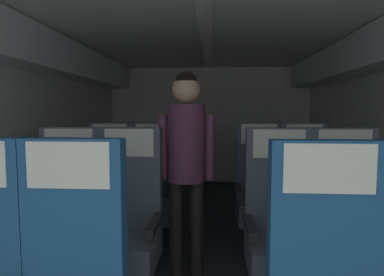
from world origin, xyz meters
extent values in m
cube|color=#23282D|center=(0.00, 3.01, -0.01)|extent=(3.82, 6.42, 0.02)
cube|color=silver|center=(-1.81, 3.01, 1.04)|extent=(0.08, 6.02, 2.08)
cube|color=silver|center=(0.00, 3.01, 2.08)|extent=(3.70, 6.02, 0.06)
cube|color=silver|center=(0.00, 6.04, 1.04)|extent=(3.70, 0.06, 2.08)
cube|color=silver|center=(-1.60, 3.01, 1.86)|extent=(0.35, 5.78, 0.36)
cube|color=white|center=(0.00, 3.01, 2.04)|extent=(0.12, 5.42, 0.02)
cylinder|color=white|center=(1.77, 3.61, 1.08)|extent=(0.01, 0.26, 0.26)
cylinder|color=white|center=(1.77, 4.82, 1.08)|extent=(0.01, 0.26, 0.26)
cube|color=navy|center=(-0.53, 1.61, 0.79)|extent=(0.45, 0.09, 0.74)
cube|color=silver|center=(-0.53, 1.56, 1.05)|extent=(0.36, 0.01, 0.20)
cube|color=navy|center=(0.54, 1.60, 0.79)|extent=(0.45, 0.09, 0.74)
cube|color=silver|center=(0.54, 1.55, 1.05)|extent=(0.36, 0.01, 0.20)
cube|color=#4C5666|center=(-0.98, 2.38, 0.32)|extent=(0.45, 0.50, 0.21)
cube|color=#4C5666|center=(-0.98, 2.58, 0.79)|extent=(0.45, 0.09, 0.74)
cube|color=#28282D|center=(-0.77, 2.38, 0.52)|extent=(0.05, 0.42, 0.06)
cube|color=#28282D|center=(-1.20, 2.38, 0.52)|extent=(0.05, 0.42, 0.06)
cube|color=silver|center=(-0.98, 2.53, 1.05)|extent=(0.36, 0.01, 0.20)
cube|color=#4C5666|center=(-0.53, 2.38, 0.32)|extent=(0.45, 0.50, 0.21)
cube|color=#4C5666|center=(-0.53, 2.58, 0.79)|extent=(0.45, 0.09, 0.74)
cube|color=#28282D|center=(-0.32, 2.38, 0.52)|extent=(0.05, 0.42, 0.06)
cube|color=#28282D|center=(-0.75, 2.38, 0.52)|extent=(0.05, 0.42, 0.06)
cube|color=silver|center=(-0.53, 2.53, 1.05)|extent=(0.36, 0.01, 0.20)
cube|color=#4C5666|center=(0.99, 2.38, 0.32)|extent=(0.45, 0.50, 0.21)
cube|color=#4C5666|center=(0.99, 2.59, 0.79)|extent=(0.45, 0.09, 0.74)
cube|color=#28282D|center=(0.78, 2.38, 0.52)|extent=(0.05, 0.42, 0.06)
cube|color=silver|center=(0.99, 2.54, 1.05)|extent=(0.36, 0.01, 0.20)
cube|color=#4C5666|center=(0.54, 2.37, 0.32)|extent=(0.45, 0.50, 0.21)
cube|color=#4C5666|center=(0.54, 2.58, 0.79)|extent=(0.45, 0.09, 0.74)
cube|color=#28282D|center=(0.75, 2.37, 0.52)|extent=(0.05, 0.42, 0.06)
cube|color=#28282D|center=(0.32, 2.37, 0.52)|extent=(0.05, 0.42, 0.06)
cube|color=silver|center=(0.54, 2.53, 1.05)|extent=(0.36, 0.01, 0.20)
cube|color=#38383D|center=(-0.99, 3.34, 0.11)|extent=(0.16, 0.18, 0.21)
cube|color=#4C5666|center=(-0.99, 3.34, 0.32)|extent=(0.45, 0.50, 0.21)
cube|color=#4C5666|center=(-0.99, 3.54, 0.79)|extent=(0.45, 0.09, 0.74)
cube|color=#28282D|center=(-0.78, 3.34, 0.52)|extent=(0.05, 0.42, 0.06)
cube|color=#28282D|center=(-1.21, 3.34, 0.52)|extent=(0.05, 0.42, 0.06)
cube|color=silver|center=(-0.99, 3.49, 1.05)|extent=(0.36, 0.01, 0.20)
cube|color=#38383D|center=(-0.54, 3.33, 0.11)|extent=(0.16, 0.18, 0.21)
cube|color=#4C5666|center=(-0.54, 3.33, 0.32)|extent=(0.45, 0.50, 0.21)
cube|color=#4C5666|center=(-0.54, 3.54, 0.79)|extent=(0.45, 0.09, 0.74)
cube|color=#28282D|center=(-0.33, 3.33, 0.52)|extent=(0.05, 0.42, 0.06)
cube|color=#28282D|center=(-0.76, 3.33, 0.52)|extent=(0.05, 0.42, 0.06)
cube|color=silver|center=(-0.54, 3.49, 1.05)|extent=(0.36, 0.01, 0.20)
cube|color=#38383D|center=(0.98, 3.34, 0.11)|extent=(0.16, 0.18, 0.21)
cube|color=#4C5666|center=(0.98, 3.34, 0.32)|extent=(0.45, 0.50, 0.21)
cube|color=#4C5666|center=(0.98, 3.54, 0.79)|extent=(0.45, 0.09, 0.74)
cube|color=#28282D|center=(1.20, 3.34, 0.52)|extent=(0.05, 0.42, 0.06)
cube|color=#28282D|center=(0.77, 3.34, 0.52)|extent=(0.05, 0.42, 0.06)
cube|color=silver|center=(0.98, 3.49, 1.05)|extent=(0.36, 0.01, 0.20)
cube|color=#38383D|center=(0.54, 3.36, 0.11)|extent=(0.16, 0.18, 0.21)
cube|color=#4C5666|center=(0.54, 3.36, 0.32)|extent=(0.45, 0.50, 0.21)
cube|color=#4C5666|center=(0.54, 3.56, 0.79)|extent=(0.45, 0.09, 0.74)
cube|color=#28282D|center=(0.75, 3.36, 0.52)|extent=(0.05, 0.42, 0.06)
cube|color=#28282D|center=(0.32, 3.36, 0.52)|extent=(0.05, 0.42, 0.06)
cube|color=silver|center=(0.54, 3.51, 1.05)|extent=(0.36, 0.01, 0.20)
cylinder|color=black|center=(-0.21, 2.68, 0.37)|extent=(0.11, 0.11, 0.75)
cylinder|color=black|center=(-0.05, 2.68, 0.37)|extent=(0.11, 0.11, 0.75)
cylinder|color=#5B2D4C|center=(-0.13, 2.68, 1.04)|extent=(0.28, 0.28, 0.58)
cylinder|color=#5B2D4C|center=(-0.31, 2.68, 1.01)|extent=(0.07, 0.07, 0.50)
cylinder|color=#5B2D4C|center=(0.05, 2.68, 1.01)|extent=(0.07, 0.07, 0.50)
sphere|color=tan|center=(-0.13, 2.68, 1.45)|extent=(0.21, 0.21, 0.21)
sphere|color=black|center=(-0.13, 2.68, 1.49)|extent=(0.18, 0.18, 0.18)
camera|label=1|loc=(0.08, 0.28, 1.28)|focal=29.76mm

